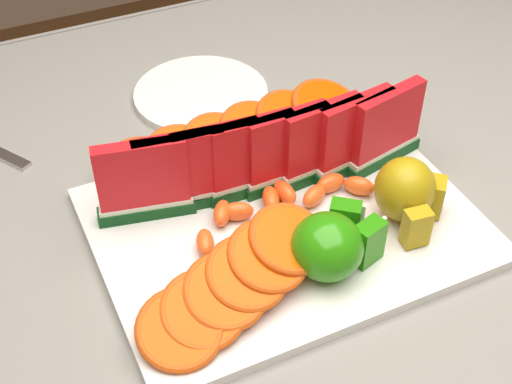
# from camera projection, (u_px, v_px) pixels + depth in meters

# --- Properties ---
(table) EXTENTS (1.40, 0.90, 0.75)m
(table) POSITION_uv_depth(u_px,v_px,m) (231.00, 298.00, 0.84)
(table) COLOR #472F1C
(table) RESTS_ON ground
(tablecloth) EXTENTS (1.53, 1.03, 0.20)m
(tablecloth) POSITION_uv_depth(u_px,v_px,m) (229.00, 263.00, 0.79)
(tablecloth) COLOR slate
(tablecloth) RESTS_ON table
(platter) EXTENTS (0.40, 0.30, 0.01)m
(platter) POSITION_uv_depth(u_px,v_px,m) (285.00, 225.00, 0.77)
(platter) COLOR silver
(platter) RESTS_ON tablecloth
(apple_cluster) EXTENTS (0.11, 0.09, 0.07)m
(apple_cluster) POSITION_uv_depth(u_px,v_px,m) (332.00, 244.00, 0.70)
(apple_cluster) COLOR #228818
(apple_cluster) RESTS_ON platter
(pear_cluster) EXTENTS (0.09, 0.09, 0.07)m
(pear_cluster) POSITION_uv_depth(u_px,v_px,m) (407.00, 192.00, 0.74)
(pear_cluster) COLOR #B48917
(pear_cluster) RESTS_ON platter
(side_plate) EXTENTS (0.23, 0.23, 0.01)m
(side_plate) POSITION_uv_depth(u_px,v_px,m) (201.00, 94.00, 0.96)
(side_plate) COLOR silver
(side_plate) RESTS_ON tablecloth
(watermelon_row) EXTENTS (0.39, 0.07, 0.10)m
(watermelon_row) POSITION_uv_depth(u_px,v_px,m) (270.00, 155.00, 0.78)
(watermelon_row) COLOR #0E360C
(watermelon_row) RESTS_ON platter
(orange_fan_front) EXTENTS (0.23, 0.14, 0.06)m
(orange_fan_front) POSITION_uv_depth(u_px,v_px,m) (236.00, 282.00, 0.67)
(orange_fan_front) COLOR #F65218
(orange_fan_front) RESTS_ON platter
(orange_fan_back) EXTENTS (0.34, 0.12, 0.05)m
(orange_fan_back) POSITION_uv_depth(u_px,v_px,m) (237.00, 135.00, 0.84)
(orange_fan_back) COLOR #F65218
(orange_fan_back) RESTS_ON platter
(tangerine_segments) EXTENTS (0.22, 0.07, 0.02)m
(tangerine_segments) POSITION_uv_depth(u_px,v_px,m) (278.00, 204.00, 0.77)
(tangerine_segments) COLOR orange
(tangerine_segments) RESTS_ON platter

